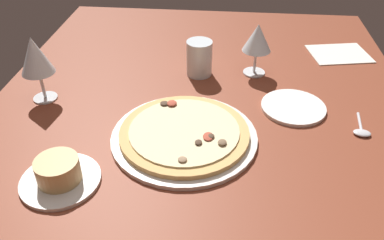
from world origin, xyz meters
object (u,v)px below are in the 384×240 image
ramekin_on_saucer (59,174)px  side_plate (293,107)px  wine_glass_far (257,39)px  water_glass (199,60)px  wine_glass_near (35,57)px  spoon (361,130)px  pizza_main (184,134)px  paper_menu (339,54)px

ramekin_on_saucer → side_plate: size_ratio=0.99×
wine_glass_far → water_glass: (-2.01, 15.90, -6.18)cm
wine_glass_far → wine_glass_near: (-19.18, 55.17, 1.49)cm
ramekin_on_saucer → spoon: 68.01cm
wine_glass_near → water_glass: wine_glass_near is taller
wine_glass_near → spoon: bearing=-94.9°
water_glass → spoon: size_ratio=1.01×
pizza_main → water_glass: size_ratio=3.30×
wine_glass_far → water_glass: 17.18cm
ramekin_on_saucer → paper_menu: 92.51cm
pizza_main → wine_glass_far: wine_glass_far is taller
water_glass → paper_menu: bearing=-68.6°
wine_glass_near → water_glass: 43.54cm
wine_glass_far → wine_glass_near: 58.43cm
pizza_main → side_plate: (14.75, -26.15, -0.74)cm
pizza_main → wine_glass_far: size_ratio=2.22×
water_glass → side_plate: bearing=-121.9°
wine_glass_far → paper_menu: (14.89, -27.24, -10.52)cm
water_glass → paper_menu: size_ratio=0.57×
ramekin_on_saucer → water_glass: 52.58cm
ramekin_on_saucer → wine_glass_far: size_ratio=1.07×
paper_menu → water_glass: bearing=100.2°
side_plate → pizza_main: bearing=119.4°
wine_glass_near → paper_menu: 89.99cm
side_plate → paper_menu: 37.20cm
spoon → side_plate: bearing=60.8°
ramekin_on_saucer → wine_glass_near: 34.77cm
pizza_main → paper_menu: 64.67cm
wine_glass_far → side_plate: bearing=-152.1°
wine_glass_near → paper_menu: size_ratio=0.97×
wine_glass_near → wine_glass_far: bearing=-70.8°
side_plate → water_glass: bearing=58.1°
ramekin_on_saucer → wine_glass_near: (29.58, 15.31, 9.99)cm
pizza_main → spoon: (6.48, -40.98, -0.73)cm
side_plate → spoon: size_ratio=1.62×
side_plate → ramekin_on_saucer: bearing=122.2°
pizza_main → ramekin_on_saucer: 28.27cm
water_glass → spoon: water_glass is taller
paper_menu → wine_glass_near: bearing=101.2°
pizza_main → ramekin_on_saucer: size_ratio=2.08×
ramekin_on_saucer → side_plate: 58.23cm
water_glass → spoon: (-23.99, -40.11, -4.03)cm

